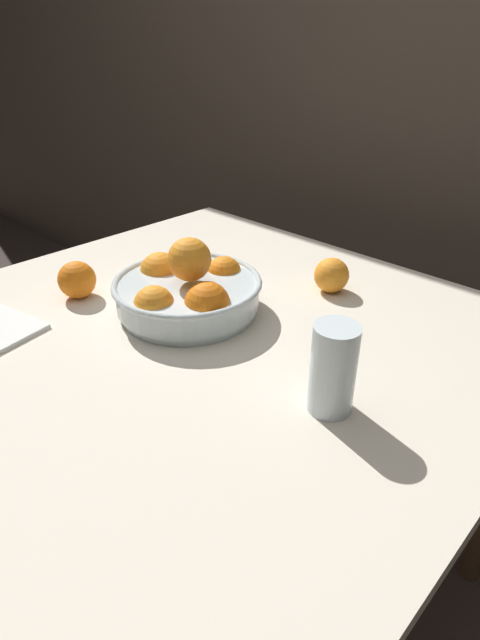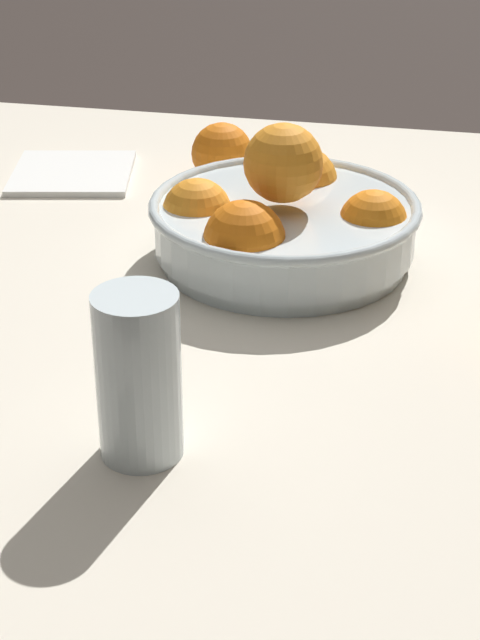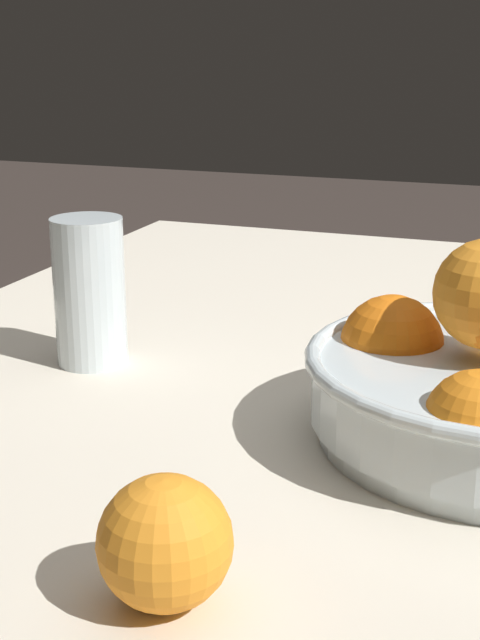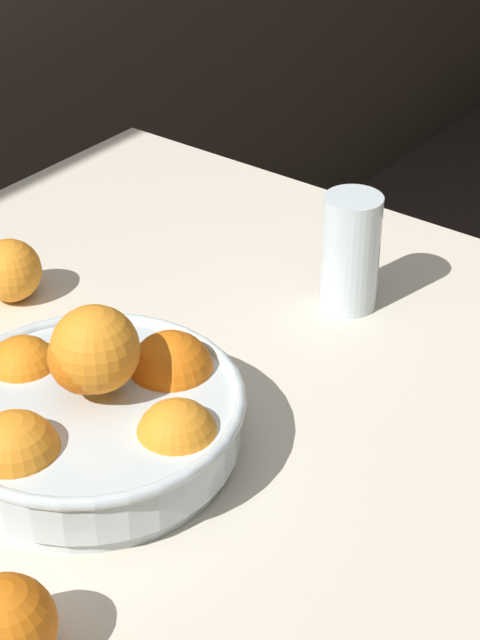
% 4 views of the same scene
% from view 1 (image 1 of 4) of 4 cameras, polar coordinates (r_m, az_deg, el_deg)
% --- Properties ---
extents(ground_plane, '(12.00, 12.00, 0.00)m').
position_cam_1_polar(ground_plane, '(1.43, -5.72, -28.48)').
color(ground_plane, '#3D332D').
extents(dining_table, '(1.08, 1.19, 0.74)m').
position_cam_1_polar(dining_table, '(0.93, -7.75, -6.38)').
color(dining_table, beige).
rests_on(dining_table, ground_plane).
extents(fruit_bowl, '(0.29, 0.29, 0.16)m').
position_cam_1_polar(fruit_bowl, '(0.97, -6.01, 3.48)').
color(fruit_bowl, silver).
rests_on(fruit_bowl, dining_table).
extents(juice_glass, '(0.07, 0.07, 0.14)m').
position_cam_1_polar(juice_glass, '(0.71, 10.55, -5.82)').
color(juice_glass, '#F4A314').
rests_on(juice_glass, dining_table).
extents(orange_loose_near_bowl, '(0.08, 0.08, 0.08)m').
position_cam_1_polar(orange_loose_near_bowl, '(1.08, -18.13, 4.40)').
color(orange_loose_near_bowl, orange).
rests_on(orange_loose_near_bowl, dining_table).
extents(orange_loose_front, '(0.07, 0.07, 0.07)m').
position_cam_1_polar(orange_loose_front, '(1.07, 10.41, 5.07)').
color(orange_loose_front, orange).
rests_on(orange_loose_front, dining_table).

